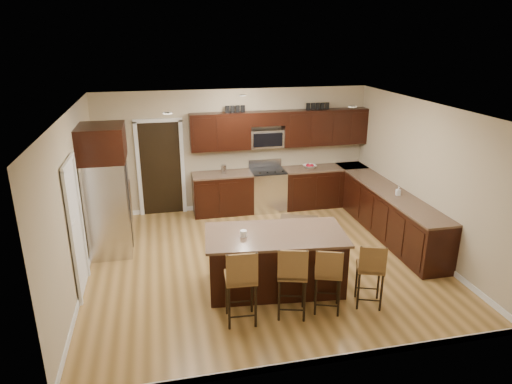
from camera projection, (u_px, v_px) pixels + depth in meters
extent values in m
plane|color=#A37B40|center=(263.00, 261.00, 8.08)|extent=(6.00, 6.00, 0.00)
plane|color=silver|center=(264.00, 109.00, 7.19)|extent=(6.00, 6.00, 0.00)
plane|color=tan|center=(235.00, 150.00, 10.17)|extent=(6.00, 0.00, 6.00)
plane|color=tan|center=(74.00, 203.00, 7.03)|extent=(0.00, 5.50, 5.50)
plane|color=tan|center=(425.00, 178.00, 8.25)|extent=(0.00, 5.50, 5.50)
cube|color=black|center=(223.00, 194.00, 10.13)|extent=(1.30, 0.60, 0.88)
cube|color=black|center=(324.00, 187.00, 10.61)|extent=(1.94, 0.60, 0.88)
cube|color=black|center=(392.00, 216.00, 8.92)|extent=(0.60, 3.35, 0.88)
cube|color=brown|center=(222.00, 174.00, 9.98)|extent=(1.30, 0.63, 0.04)
cube|color=brown|center=(325.00, 168.00, 10.46)|extent=(1.94, 0.63, 0.04)
cube|color=brown|center=(394.00, 194.00, 8.77)|extent=(0.63, 3.35, 0.04)
cube|color=black|center=(220.00, 132.00, 9.80)|extent=(1.30, 0.33, 0.80)
cube|color=black|center=(325.00, 127.00, 10.28)|extent=(1.94, 0.33, 0.80)
cube|color=black|center=(267.00, 118.00, 9.92)|extent=(0.76, 0.33, 0.30)
cube|color=silver|center=(268.00, 190.00, 10.33)|extent=(0.76, 0.64, 0.90)
cube|color=black|center=(268.00, 171.00, 10.18)|extent=(0.76, 0.60, 0.03)
cube|color=black|center=(271.00, 195.00, 10.06)|extent=(0.65, 0.01, 0.45)
cube|color=silver|center=(265.00, 163.00, 10.39)|extent=(0.76, 0.05, 0.18)
cube|color=silver|center=(266.00, 138.00, 10.09)|extent=(0.76, 0.31, 0.40)
cube|color=black|center=(161.00, 169.00, 9.93)|extent=(0.85, 0.03, 2.06)
cube|color=white|center=(76.00, 230.00, 6.87)|extent=(0.03, 0.80, 2.04)
cube|color=black|center=(275.00, 261.00, 7.15)|extent=(2.14, 1.23, 0.88)
cube|color=brown|center=(275.00, 235.00, 7.00)|extent=(2.25, 1.34, 0.04)
cube|color=black|center=(275.00, 284.00, 7.28)|extent=(2.05, 1.14, 0.09)
cube|color=brown|center=(241.00, 277.00, 6.21)|extent=(0.45, 0.45, 0.06)
cube|color=brown|center=(242.00, 270.00, 5.96)|extent=(0.42, 0.07, 0.45)
cylinder|color=black|center=(230.00, 309.00, 6.12)|extent=(0.04, 0.04, 0.65)
cylinder|color=black|center=(256.00, 306.00, 6.20)|extent=(0.04, 0.04, 0.65)
cylinder|color=black|center=(226.00, 295.00, 6.46)|extent=(0.04, 0.04, 0.65)
cylinder|color=black|center=(251.00, 292.00, 6.53)|extent=(0.04, 0.04, 0.65)
cube|color=brown|center=(292.00, 273.00, 6.36)|extent=(0.51, 0.51, 0.06)
cube|color=brown|center=(293.00, 265.00, 6.12)|extent=(0.41, 0.15, 0.44)
cylinder|color=black|center=(283.00, 303.00, 6.28)|extent=(0.04, 0.04, 0.63)
cylinder|color=black|center=(307.00, 300.00, 6.35)|extent=(0.04, 0.04, 0.63)
cylinder|color=black|center=(276.00, 289.00, 6.60)|extent=(0.04, 0.04, 0.63)
cylinder|color=black|center=(300.00, 287.00, 6.67)|extent=(0.04, 0.04, 0.63)
cube|color=brown|center=(328.00, 272.00, 6.49)|extent=(0.48, 0.48, 0.05)
cube|color=brown|center=(329.00, 265.00, 6.26)|extent=(0.37, 0.16, 0.41)
cylinder|color=black|center=(320.00, 299.00, 6.41)|extent=(0.03, 0.03, 0.59)
cylinder|color=black|center=(342.00, 296.00, 6.48)|extent=(0.03, 0.03, 0.59)
cylinder|color=black|center=(313.00, 287.00, 6.71)|extent=(0.03, 0.03, 0.59)
cylinder|color=black|center=(333.00, 284.00, 6.78)|extent=(0.03, 0.03, 0.59)
cube|color=silver|center=(109.00, 207.00, 8.19)|extent=(0.72, 0.87, 1.75)
cube|color=black|center=(130.00, 205.00, 8.26)|extent=(0.01, 0.02, 1.66)
cylinder|color=silver|center=(130.00, 202.00, 8.16)|extent=(0.02, 0.02, 0.78)
cylinder|color=silver|center=(131.00, 199.00, 8.31)|extent=(0.02, 0.02, 0.78)
cube|color=black|center=(101.00, 143.00, 7.80)|extent=(0.78, 0.93, 0.60)
cube|color=brown|center=(299.00, 220.00, 9.87)|extent=(0.95, 0.79, 0.01)
imported|color=silver|center=(310.00, 166.00, 10.36)|extent=(0.34, 0.34, 0.07)
imported|color=#B2B2B2|center=(398.00, 191.00, 8.61)|extent=(0.09, 0.09, 0.17)
cylinder|color=silver|center=(224.00, 169.00, 9.94)|extent=(0.12, 0.12, 0.19)
cylinder|color=silver|center=(224.00, 170.00, 9.95)|extent=(0.11, 0.11, 0.16)
cylinder|color=white|center=(243.00, 234.00, 6.87)|extent=(0.10, 0.10, 0.10)
cube|color=brown|center=(370.00, 267.00, 6.62)|extent=(0.48, 0.48, 0.05)
cube|color=brown|center=(373.00, 260.00, 6.39)|extent=(0.37, 0.16, 0.41)
cylinder|color=black|center=(363.00, 293.00, 6.54)|extent=(0.03, 0.03, 0.59)
cylinder|color=black|center=(384.00, 291.00, 6.61)|extent=(0.03, 0.03, 0.59)
cylinder|color=black|center=(354.00, 282.00, 6.84)|extent=(0.03, 0.03, 0.59)
cylinder|color=black|center=(374.00, 280.00, 6.91)|extent=(0.03, 0.03, 0.59)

